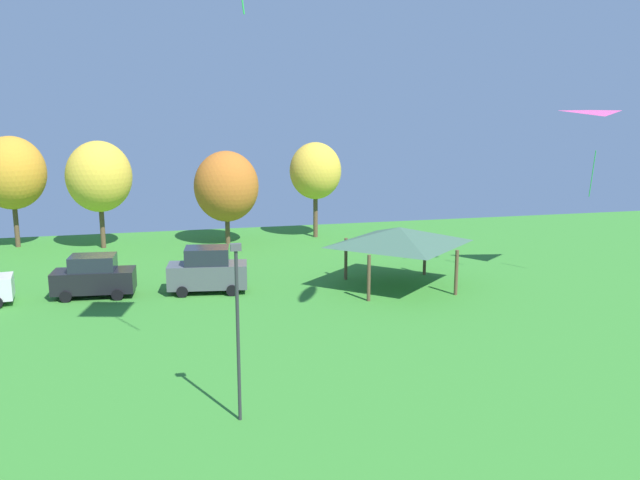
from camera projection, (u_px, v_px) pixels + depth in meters
The scene contains 9 objects.
kite_flying_6 at pixel (603, 136), 38.46m from camera, with size 3.10×2.40×3.93m.
parked_car_second_from_left at pixel (94, 276), 37.90m from camera, with size 4.59×2.37×2.38m.
parked_car_third_from_left at pixel (208, 270), 38.78m from camera, with size 4.68×2.52×2.64m.
park_pavilion at pixel (400, 236), 39.53m from camera, with size 6.70×6.08×3.60m.
light_post_1 at pixel (238, 323), 22.74m from camera, with size 0.36×0.20×6.25m.
treeline_tree_1 at pixel (11, 173), 49.95m from camera, with size 4.93×4.93×8.30m.
treeline_tree_2 at pixel (99, 177), 49.68m from camera, with size 4.75×4.75×7.97m.
treeline_tree_3 at pixel (226, 186), 51.45m from camera, with size 4.90×4.90×7.12m.
treeline_tree_4 at pixel (315, 171), 53.73m from camera, with size 4.11×4.11×7.61m.
Camera 1 is at (-3.81, 2.34, 10.87)m, focal length 38.00 mm.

